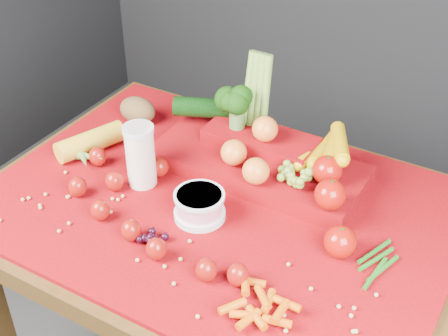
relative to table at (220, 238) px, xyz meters
The scene contains 12 objects.
table is the anchor object (origin of this frame).
red_cloth 0.10m from the table, ahead, with size 1.05×0.75×0.01m, color maroon.
milk_glass 0.28m from the table, behind, with size 0.07×0.07×0.16m.
yogurt_bowl 0.15m from the table, 102.90° to the right, with size 0.12×0.12×0.06m.
strawberry_scatter 0.23m from the table, 132.09° to the right, with size 0.54×0.28×0.05m.
dark_grape_cluster 0.23m from the table, 106.02° to the right, with size 0.06×0.05×0.03m, color black, non-canonical shape.
soybean_scatter 0.23m from the table, 90.00° to the right, with size 0.84×0.24×0.01m, color tan, non-canonical shape.
corn_ear 0.41m from the table, behind, with size 0.23×0.26×0.06m.
potato 0.45m from the table, 152.29° to the left, with size 0.11×0.08×0.07m, color brown.
baby_carrot_pile 0.35m from the table, 45.87° to the right, with size 0.17×0.17×0.03m, color #C14B06, non-canonical shape.
green_bean_pile 0.39m from the table, ahead, with size 0.14×0.12×0.01m, color #185C15, non-canonical shape.
produce_mound 0.23m from the table, 77.89° to the left, with size 0.60×0.37×0.27m.
Camera 1 is at (0.57, -0.96, 1.66)m, focal length 50.00 mm.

